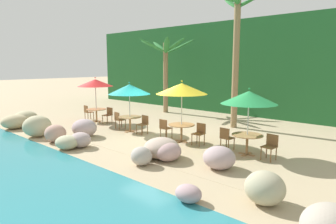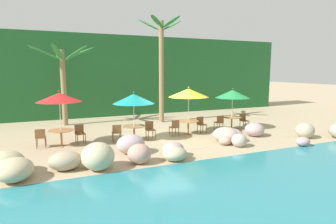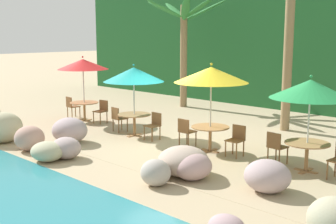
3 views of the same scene
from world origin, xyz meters
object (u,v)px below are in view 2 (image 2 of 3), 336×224
at_px(chair_red_seaward, 80,132).
at_px(chair_teal_seaward, 150,129).
at_px(dining_table_red, 61,133).
at_px(palm_tree_second, 161,56).
at_px(chair_yellow_inland, 175,127).
at_px(chair_yellow_seaward, 201,123).
at_px(umbrella_red, 59,97).
at_px(dining_table_yellow, 188,123).
at_px(chair_green_inland, 219,122).
at_px(chair_red_inland, 41,137).
at_px(dining_table_green, 232,119).
at_px(dining_table_teal, 134,128).
at_px(umbrella_teal, 134,99).
at_px(umbrella_green, 233,94).
at_px(chair_teal_inland, 117,132).
at_px(chair_green_seaward, 244,120).
at_px(umbrella_yellow, 189,93).

height_order(chair_red_seaward, chair_teal_seaward, same).
relative_size(dining_table_red, palm_tree_second, 0.16).
bearing_deg(dining_table_red, chair_yellow_inland, -2.82).
bearing_deg(chair_yellow_seaward, palm_tree_second, 100.27).
xyz_separation_m(umbrella_red, dining_table_yellow, (6.37, -0.16, -1.60)).
relative_size(dining_table_yellow, palm_tree_second, 0.16).
distance_m(chair_teal_seaward, chair_yellow_inland, 1.36).
bearing_deg(chair_green_inland, chair_yellow_inland, -175.01).
relative_size(chair_red_seaward, chair_red_inland, 1.00).
bearing_deg(chair_red_inland, dining_table_green, 0.03).
xyz_separation_m(dining_table_teal, chair_green_inland, (5.12, 0.34, -0.10)).
distance_m(umbrella_teal, chair_green_inland, 5.36).
distance_m(dining_table_teal, umbrella_green, 6.16).
bearing_deg(chair_teal_inland, chair_yellow_inland, 1.53).
xyz_separation_m(chair_red_seaward, chair_green_seaward, (9.31, -0.21, 0.00)).
distance_m(umbrella_red, chair_red_inland, 1.90).
xyz_separation_m(chair_teal_seaward, umbrella_yellow, (2.21, 0.10, 1.72)).
relative_size(dining_table_yellow, chair_green_seaward, 1.26).
distance_m(umbrella_green, dining_table_green, 1.45).
relative_size(chair_red_seaward, chair_green_inland, 1.00).
bearing_deg(dining_table_teal, chair_green_inland, 3.78).
height_order(dining_table_yellow, chair_green_inland, chair_green_inland).
xyz_separation_m(chair_red_inland, umbrella_green, (10.14, 0.01, 1.56)).
bearing_deg(dining_table_teal, chair_yellow_seaward, 4.47).
bearing_deg(umbrella_teal, umbrella_green, 3.32).
distance_m(dining_table_red, chair_teal_inland, 2.48).
bearing_deg(chair_red_seaward, dining_table_yellow, -3.82).
height_order(dining_table_red, dining_table_yellow, same).
distance_m(umbrella_red, chair_yellow_seaward, 7.41).
bearing_deg(umbrella_green, chair_yellow_inland, -176.01).
height_order(chair_red_seaward, chair_green_inland, same).
bearing_deg(dining_table_green, umbrella_green, 0.00).
relative_size(chair_teal_inland, dining_table_yellow, 0.79).
height_order(chair_red_seaward, umbrella_yellow, umbrella_yellow).
distance_m(dining_table_teal, dining_table_green, 5.98).
distance_m(dining_table_yellow, chair_green_inland, 2.07).
bearing_deg(dining_table_green, dining_table_yellow, -176.96).
distance_m(umbrella_teal, palm_tree_second, 5.81).
relative_size(chair_red_seaward, chair_yellow_seaward, 1.00).
bearing_deg(chair_teal_inland, dining_table_green, 2.89).
relative_size(dining_table_red, umbrella_teal, 0.46).
bearing_deg(dining_table_teal, palm_tree_second, 53.36).
height_order(chair_teal_inland, palm_tree_second, palm_tree_second).
bearing_deg(palm_tree_second, umbrella_green, -54.71).
bearing_deg(umbrella_red, umbrella_teal, -6.14).
bearing_deg(chair_teal_inland, chair_green_inland, 3.22).
distance_m(umbrella_yellow, palm_tree_second, 4.60).
height_order(dining_table_teal, dining_table_green, same).
bearing_deg(dining_table_green, chair_red_inland, -179.97).
height_order(dining_table_red, umbrella_teal, umbrella_teal).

